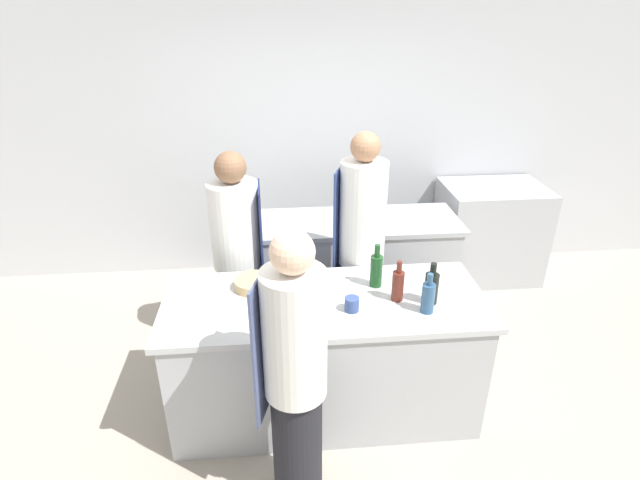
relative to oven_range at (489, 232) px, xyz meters
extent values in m
plane|color=#A89E8E|center=(-1.84, -1.73, -0.48)|extent=(16.00, 16.00, 0.00)
cube|color=silver|center=(-1.84, 0.40, 0.92)|extent=(8.00, 0.06, 2.80)
cube|color=#A8AAAF|center=(-1.84, -1.73, -0.06)|extent=(1.97, 0.79, 0.84)
cube|color=#B7BABC|center=(-1.84, -1.73, 0.39)|extent=(2.05, 0.82, 0.04)
cube|color=#A8AAAF|center=(-1.53, -0.51, -0.06)|extent=(1.88, 0.64, 0.84)
cube|color=#A8AAAF|center=(-1.53, -0.51, 0.39)|extent=(1.96, 0.66, 0.04)
cube|color=#A8AAAF|center=(0.00, 0.00, 0.00)|extent=(0.97, 0.70, 0.96)
cube|color=black|center=(0.00, -0.34, -0.21)|extent=(0.78, 0.01, 0.34)
cube|color=black|center=(0.00, -0.34, 0.44)|extent=(0.83, 0.01, 0.06)
cylinder|color=black|center=(-2.06, -2.40, -0.09)|extent=(0.27, 0.27, 0.78)
cylinder|color=silver|center=(-2.06, -2.40, 0.65)|extent=(0.32, 0.32, 0.70)
cube|color=#4C567F|center=(-2.22, -2.36, 0.55)|extent=(0.10, 0.30, 0.81)
sphere|color=beige|center=(-2.06, -2.40, 1.10)|extent=(0.21, 0.21, 0.21)
cylinder|color=black|center=(-2.43, -0.99, -0.10)|extent=(0.31, 0.31, 0.76)
cylinder|color=white|center=(-2.43, -0.99, 0.61)|extent=(0.37, 0.37, 0.66)
cube|color=#19234C|center=(-2.24, -0.99, 0.52)|extent=(0.02, 0.35, 0.78)
sphere|color=brown|center=(-2.43, -0.99, 1.06)|extent=(0.23, 0.23, 0.23)
cylinder|color=black|center=(-1.51, -1.15, -0.06)|extent=(0.28, 0.28, 0.83)
cylinder|color=silver|center=(-1.51, -1.15, 0.74)|extent=(0.33, 0.33, 0.77)
cube|color=navy|center=(-1.67, -1.09, 0.63)|extent=(0.12, 0.30, 0.88)
sphere|color=#9E7051|center=(-1.51, -1.15, 1.23)|extent=(0.21, 0.21, 0.21)
cylinder|color=#5B2319|center=(-1.38, -1.77, 0.51)|extent=(0.08, 0.08, 0.20)
cylinder|color=#5B2319|center=(-1.38, -1.77, 0.64)|extent=(0.03, 0.03, 0.08)
cylinder|color=black|center=(-1.19, -1.82, 0.51)|extent=(0.09, 0.09, 0.20)
cylinder|color=black|center=(-1.19, -1.82, 0.64)|extent=(0.04, 0.04, 0.08)
cylinder|color=#2D5175|center=(-1.24, -1.91, 0.50)|extent=(0.08, 0.08, 0.19)
cylinder|color=#2D5175|center=(-1.24, -1.91, 0.63)|extent=(0.04, 0.04, 0.07)
cylinder|color=#19471E|center=(-1.49, -1.58, 0.51)|extent=(0.08, 0.08, 0.22)
cylinder|color=#19471E|center=(-1.49, -1.58, 0.66)|extent=(0.04, 0.04, 0.08)
cylinder|color=tan|center=(-2.29, -1.54, 0.44)|extent=(0.25, 0.25, 0.06)
cylinder|color=tan|center=(-2.13, -1.88, 0.44)|extent=(0.17, 0.17, 0.06)
cylinder|color=#33477F|center=(-1.69, -1.86, 0.45)|extent=(0.09, 0.09, 0.09)
cube|color=white|center=(-2.56, -1.79, 0.41)|extent=(0.38, 0.23, 0.01)
cylinder|color=#A8AAAF|center=(-1.42, -0.61, 0.49)|extent=(0.24, 0.24, 0.17)
camera|label=1|loc=(-2.11, -4.38, 2.13)|focal=28.00mm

